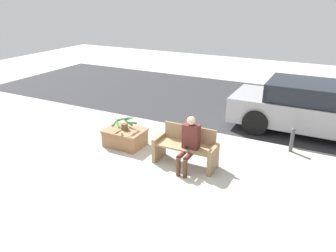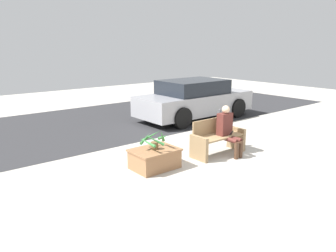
{
  "view_description": "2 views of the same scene",
  "coord_description": "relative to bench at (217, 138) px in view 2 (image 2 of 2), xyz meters",
  "views": [
    {
      "loc": [
        3.0,
        -5.32,
        3.72
      ],
      "look_at": [
        -0.34,
        1.17,
        0.76
      ],
      "focal_mm": 35.0,
      "sensor_mm": 36.0,
      "label": 1
    },
    {
      "loc": [
        -5.7,
        -4.46,
        2.71
      ],
      "look_at": [
        -0.98,
        1.37,
        0.84
      ],
      "focal_mm": 35.0,
      "sensor_mm": 36.0,
      "label": 2
    }
  ],
  "objects": [
    {
      "name": "potted_plant",
      "position": [
        -1.83,
        0.19,
        0.24
      ],
      "size": [
        0.61,
        0.66,
        0.49
      ],
      "color": "brown",
      "rests_on": "planter_box"
    },
    {
      "name": "ground_plane",
      "position": [
        -0.25,
        -0.93,
        -0.41
      ],
      "size": [
        30.0,
        30.0,
        0.0
      ],
      "primitive_type": "plane",
      "color": "#ADA89E"
    },
    {
      "name": "bollard_post",
      "position": [
        2.09,
        1.82,
        -0.08
      ],
      "size": [
        0.1,
        0.1,
        0.63
      ],
      "color": "#4C4C51",
      "rests_on": "ground_plane"
    },
    {
      "name": "road_surface",
      "position": [
        -0.25,
        5.1,
        -0.41
      ],
      "size": [
        20.0,
        6.0,
        0.01
      ],
      "primitive_type": "cube",
      "color": "#2D2D30",
      "rests_on": "ground_plane"
    },
    {
      "name": "bench",
      "position": [
        0.0,
        0.0,
        0.0
      ],
      "size": [
        1.47,
        0.56,
        0.89
      ],
      "color": "#8C704C",
      "rests_on": "ground_plane"
    },
    {
      "name": "parked_car",
      "position": [
        2.39,
        3.36,
        0.31
      ],
      "size": [
        4.52,
        1.98,
        1.45
      ],
      "color": "#99999E",
      "rests_on": "ground_plane"
    },
    {
      "name": "planter_box",
      "position": [
        -1.83,
        0.19,
        -0.17
      ],
      "size": [
        1.03,
        0.77,
        0.45
      ],
      "color": "#936642",
      "rests_on": "ground_plane"
    },
    {
      "name": "person_seated",
      "position": [
        0.16,
        -0.19,
        0.27
      ],
      "size": [
        0.37,
        0.64,
        1.25
      ],
      "color": "#51231E",
      "rests_on": "ground_plane"
    }
  ]
}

